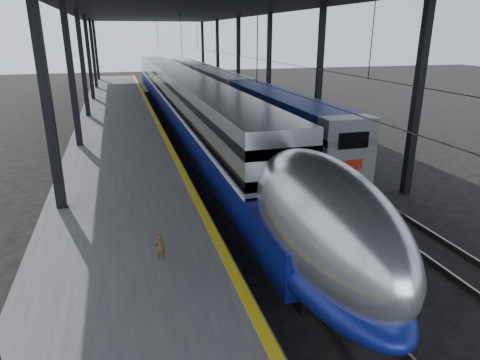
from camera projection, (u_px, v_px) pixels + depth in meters
name	position (u px, v px, depth m)	size (l,w,h in m)	color
ground	(243.00, 275.00, 13.68)	(160.00, 160.00, 0.00)	black
platform	(119.00, 133.00, 30.81)	(6.00, 80.00, 1.00)	#4C4C4F
yellow_strip	(158.00, 124.00, 31.37)	(0.30, 80.00, 0.01)	gold
rails	(227.00, 132.00, 33.01)	(6.52, 80.00, 0.16)	slate
canopy	(189.00, 6.00, 29.41)	(18.00, 75.00, 9.47)	black
tgv_train	(182.00, 98.00, 37.46)	(2.94, 65.20, 4.21)	#B8BBC0
second_train	(220.00, 89.00, 44.94)	(2.61, 56.05, 3.59)	navy
child	(160.00, 247.00, 12.45)	(0.29, 0.19, 0.81)	#4C3719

